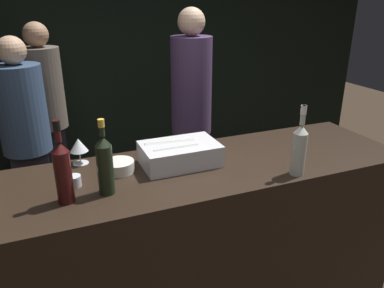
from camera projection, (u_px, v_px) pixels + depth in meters
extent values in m
cube|color=black|center=(109.00, 47.00, 3.82)|extent=(6.40, 0.06, 2.80)
cube|color=black|center=(194.00, 247.00, 2.19)|extent=(2.41, 0.69, 1.04)
cube|color=silver|center=(180.00, 154.00, 2.01)|extent=(0.41, 0.27, 0.12)
cylinder|color=#9EA899|center=(176.00, 153.00, 1.95)|extent=(0.25, 0.06, 0.06)
cylinder|color=#B2B7AD|center=(170.00, 147.00, 2.03)|extent=(0.28, 0.10, 0.07)
cylinder|color=silver|center=(119.00, 166.00, 1.93)|extent=(0.16, 0.16, 0.06)
cylinder|color=gray|center=(119.00, 162.00, 1.92)|extent=(0.13, 0.13, 0.01)
cylinder|color=silver|center=(81.00, 163.00, 2.04)|extent=(0.09, 0.09, 0.00)
cylinder|color=silver|center=(80.00, 157.00, 2.02)|extent=(0.01, 0.01, 0.07)
cone|color=silver|center=(79.00, 145.00, 2.00)|extent=(0.10, 0.10, 0.07)
cylinder|color=silver|center=(74.00, 181.00, 1.78)|extent=(0.07, 0.07, 0.05)
sphere|color=#F4C66B|center=(74.00, 181.00, 1.78)|extent=(0.03, 0.03, 0.03)
cylinder|color=#380F0F|center=(64.00, 177.00, 1.62)|extent=(0.07, 0.07, 0.24)
cone|color=#380F0F|center=(59.00, 147.00, 1.56)|extent=(0.07, 0.07, 0.04)
cylinder|color=#380F0F|center=(57.00, 131.00, 1.54)|extent=(0.03, 0.03, 0.09)
cylinder|color=black|center=(56.00, 125.00, 1.53)|extent=(0.03, 0.03, 0.04)
cylinder|color=black|center=(105.00, 170.00, 1.69)|extent=(0.07, 0.07, 0.23)
cone|color=black|center=(103.00, 141.00, 1.64)|extent=(0.07, 0.07, 0.04)
cylinder|color=black|center=(101.00, 128.00, 1.62)|extent=(0.03, 0.03, 0.08)
cylinder|color=gold|center=(101.00, 123.00, 1.61)|extent=(0.03, 0.03, 0.04)
cylinder|color=#B2B7AD|center=(299.00, 154.00, 1.88)|extent=(0.07, 0.07, 0.22)
cone|color=#B2B7AD|center=(301.00, 129.00, 1.83)|extent=(0.07, 0.07, 0.04)
cylinder|color=#B2B7AD|center=(303.00, 115.00, 1.80)|extent=(0.02, 0.02, 0.10)
cylinder|color=white|center=(304.00, 110.00, 1.79)|extent=(0.03, 0.03, 0.04)
cube|color=black|center=(55.00, 165.00, 3.57)|extent=(0.26, 0.19, 0.77)
cylinder|color=#60564C|center=(44.00, 89.00, 3.29)|extent=(0.34, 0.34, 0.71)
sphere|color=tan|center=(36.00, 34.00, 3.13)|extent=(0.21, 0.21, 0.21)
cube|color=black|center=(191.00, 177.00, 3.26)|extent=(0.24, 0.18, 0.84)
cylinder|color=#473356|center=(191.00, 86.00, 2.96)|extent=(0.32, 0.32, 0.76)
sphere|color=beige|center=(191.00, 22.00, 2.78)|extent=(0.21, 0.21, 0.21)
cube|color=black|center=(36.00, 191.00, 3.14)|extent=(0.28, 0.20, 0.73)
cylinder|color=#334766|center=(22.00, 110.00, 2.88)|extent=(0.37, 0.37, 0.68)
sphere|color=tan|center=(11.00, 50.00, 2.71)|extent=(0.21, 0.21, 0.21)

